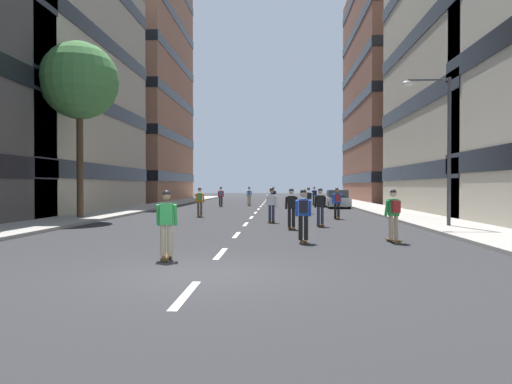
% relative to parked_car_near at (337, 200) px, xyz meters
% --- Properties ---
extents(ground_plane, '(163.52, 163.52, 0.00)m').
position_rel_parked_car_near_xyz_m(ground_plane, '(-6.58, -3.20, -0.70)').
color(ground_plane, '#28282B').
extents(sidewalk_left, '(3.30, 74.94, 0.14)m').
position_rel_parked_car_near_xyz_m(sidewalk_left, '(-16.00, 0.20, -0.63)').
color(sidewalk_left, '#9E9991').
rests_on(sidewalk_left, ground_plane).
extents(sidewalk_right, '(3.30, 74.94, 0.14)m').
position_rel_parked_car_near_xyz_m(sidewalk_right, '(2.85, 0.20, -0.63)').
color(sidewalk_right, '#9E9991').
rests_on(sidewalk_right, ground_plane).
extents(lane_markings, '(0.16, 62.20, 0.01)m').
position_rel_parked_car_near_xyz_m(lane_markings, '(-6.58, -2.46, -0.70)').
color(lane_markings, silver).
rests_on(lane_markings, ground_plane).
extents(building_left_far, '(17.18, 20.93, 34.39)m').
position_rel_parked_car_near_xyz_m(building_left_far, '(-26.18, 19.27, 16.59)').
color(building_left_far, '#9E6B51').
rests_on(building_left_far, ground_plane).
extents(building_right_far, '(17.18, 21.99, 27.64)m').
position_rel_parked_car_near_xyz_m(building_right_far, '(13.03, 19.27, 13.21)').
color(building_right_far, brown).
rests_on(building_right_far, ground_plane).
extents(parked_car_near, '(1.82, 4.40, 1.52)m').
position_rel_parked_car_near_xyz_m(parked_car_near, '(0.00, 0.00, 0.00)').
color(parked_car_near, '#B2B7BF').
rests_on(parked_car_near, ground_plane).
extents(street_tree_near, '(4.26, 4.26, 9.70)m').
position_rel_parked_car_near_xyz_m(street_tree_near, '(-16.00, -14.63, 6.97)').
color(street_tree_near, '#4C3823').
rests_on(street_tree_near, sidewalk_left).
extents(streetlamp_right, '(2.13, 0.30, 6.50)m').
position_rel_parked_car_near_xyz_m(streetlamp_right, '(2.15, -19.30, 3.44)').
color(streetlamp_right, '#3F3F44').
rests_on(streetlamp_right, sidewalk_right).
extents(skater_0, '(0.56, 0.92, 1.78)m').
position_rel_parked_car_near_xyz_m(skater_0, '(-2.95, -8.53, 0.32)').
color(skater_0, brown).
rests_on(skater_0, ground_plane).
extents(skater_1, '(0.57, 0.92, 1.78)m').
position_rel_parked_car_near_xyz_m(skater_1, '(-5.33, -16.34, 0.29)').
color(skater_1, brown).
rests_on(skater_1, ground_plane).
extents(skater_2, '(0.55, 0.91, 1.78)m').
position_rel_parked_car_near_xyz_m(skater_2, '(-1.67, -13.58, 0.32)').
color(skater_2, brown).
rests_on(skater_2, ground_plane).
extents(skater_3, '(0.57, 0.92, 1.78)m').
position_rel_parked_car_near_xyz_m(skater_3, '(-1.15, -24.64, 0.32)').
color(skater_3, brown).
rests_on(skater_3, ground_plane).
extents(skater_4, '(0.55, 0.92, 1.78)m').
position_rel_parked_car_near_xyz_m(skater_4, '(-7.83, -28.60, 0.29)').
color(skater_4, brown).
rests_on(skater_4, ground_plane).
extents(skater_5, '(0.55, 0.91, 1.78)m').
position_rel_parked_car_near_xyz_m(skater_5, '(-9.73, -12.05, 0.32)').
color(skater_5, brown).
rests_on(skater_5, ground_plane).
extents(skater_6, '(0.57, 0.92, 1.78)m').
position_rel_parked_car_near_xyz_m(skater_6, '(-1.54, 5.12, 0.32)').
color(skater_6, brown).
rests_on(skater_6, ground_plane).
extents(skater_7, '(0.54, 0.91, 1.78)m').
position_rel_parked_car_near_xyz_m(skater_7, '(-5.43, 2.31, 0.32)').
color(skater_7, brown).
rests_on(skater_7, ground_plane).
extents(skater_8, '(0.56, 0.92, 1.78)m').
position_rel_parked_car_near_xyz_m(skater_8, '(-4.41, -19.97, 0.29)').
color(skater_8, brown).
rests_on(skater_8, ground_plane).
extents(skater_9, '(0.56, 0.92, 1.78)m').
position_rel_parked_car_near_xyz_m(skater_9, '(-3.05, -18.56, 0.29)').
color(skater_9, brown).
rests_on(skater_9, ground_plane).
extents(skater_10, '(0.54, 0.91, 1.78)m').
position_rel_parked_car_near_xyz_m(skater_10, '(-10.16, 1.97, 0.32)').
color(skater_10, brown).
rests_on(skater_10, ground_plane).
extents(skater_11, '(0.53, 0.90, 1.78)m').
position_rel_parked_car_near_xyz_m(skater_11, '(-4.15, -24.84, 0.32)').
color(skater_11, brown).
rests_on(skater_11, ground_plane).
extents(skater_12, '(0.53, 0.90, 1.78)m').
position_rel_parked_car_near_xyz_m(skater_12, '(-7.74, 4.13, 0.32)').
color(skater_12, brown).
rests_on(skater_12, ground_plane).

